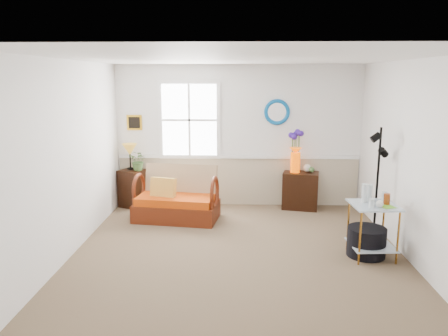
{
  "coord_description": "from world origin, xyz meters",
  "views": [
    {
      "loc": [
        -0.0,
        -5.51,
        2.37
      ],
      "look_at": [
        -0.2,
        0.48,
        1.12
      ],
      "focal_mm": 35.0,
      "sensor_mm": 36.0,
      "label": 1
    }
  ],
  "objects_px": {
    "cabinet": "(300,190)",
    "ottoman": "(366,242)",
    "side_table": "(372,231)",
    "floor_lamp": "(377,184)",
    "loveseat": "(176,194)",
    "lamp_stand": "(132,188)"
  },
  "relations": [
    {
      "from": "lamp_stand",
      "to": "side_table",
      "type": "distance_m",
      "value": 4.38
    },
    {
      "from": "ottoman",
      "to": "floor_lamp",
      "type": "bearing_deg",
      "value": 65.14
    },
    {
      "from": "side_table",
      "to": "ottoman",
      "type": "xyz_separation_m",
      "value": [
        -0.05,
        0.04,
        -0.17
      ]
    },
    {
      "from": "cabinet",
      "to": "ottoman",
      "type": "relative_size",
      "value": 1.32
    },
    {
      "from": "lamp_stand",
      "to": "side_table",
      "type": "relative_size",
      "value": 0.94
    },
    {
      "from": "loveseat",
      "to": "side_table",
      "type": "xyz_separation_m",
      "value": [
        2.82,
        -1.5,
        -0.08
      ]
    },
    {
      "from": "cabinet",
      "to": "side_table",
      "type": "relative_size",
      "value": 0.92
    },
    {
      "from": "lamp_stand",
      "to": "floor_lamp",
      "type": "height_order",
      "value": "floor_lamp"
    },
    {
      "from": "side_table",
      "to": "ottoman",
      "type": "relative_size",
      "value": 1.43
    },
    {
      "from": "loveseat",
      "to": "floor_lamp",
      "type": "height_order",
      "value": "floor_lamp"
    },
    {
      "from": "lamp_stand",
      "to": "floor_lamp",
      "type": "xyz_separation_m",
      "value": [
        4.0,
        -1.57,
        0.49
      ]
    },
    {
      "from": "side_table",
      "to": "cabinet",
      "type": "bearing_deg",
      "value": 106.28
    },
    {
      "from": "side_table",
      "to": "floor_lamp",
      "type": "distance_m",
      "value": 0.86
    },
    {
      "from": "loveseat",
      "to": "floor_lamp",
      "type": "bearing_deg",
      "value": -7.03
    },
    {
      "from": "loveseat",
      "to": "side_table",
      "type": "distance_m",
      "value": 3.2
    },
    {
      "from": "lamp_stand",
      "to": "cabinet",
      "type": "xyz_separation_m",
      "value": [
        3.11,
        -0.04,
        -0.01
      ]
    },
    {
      "from": "side_table",
      "to": "ottoman",
      "type": "bearing_deg",
      "value": 141.7
    },
    {
      "from": "cabinet",
      "to": "ottoman",
      "type": "distance_m",
      "value": 2.25
    },
    {
      "from": "floor_lamp",
      "to": "ottoman",
      "type": "bearing_deg",
      "value": -119.58
    },
    {
      "from": "cabinet",
      "to": "ottoman",
      "type": "height_order",
      "value": "cabinet"
    },
    {
      "from": "floor_lamp",
      "to": "ottoman",
      "type": "xyz_separation_m",
      "value": [
        -0.29,
        -0.63,
        -0.64
      ]
    },
    {
      "from": "ottoman",
      "to": "cabinet",
      "type": "bearing_deg",
      "value": 105.28
    }
  ]
}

